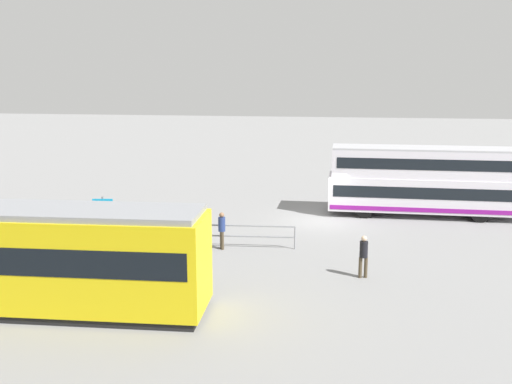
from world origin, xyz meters
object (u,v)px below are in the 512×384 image
Objects in this scene: double_decker_bus at (424,181)px; pedestrian_crossing at (364,254)px; info_sign at (103,212)px; pedestrian_near_railing at (222,228)px; tram_yellow at (0,256)px.

double_decker_bus reaches higher than pedestrian_crossing.
info_sign is (12.00, -2.94, 0.55)m from pedestrian_crossing.
double_decker_bus reaches higher than pedestrian_near_railing.
double_decker_bus reaches higher than tram_yellow.
pedestrian_near_railing is at bearing 179.74° from info_sign.
pedestrian_near_railing is 5.72m from info_sign.
tram_yellow is at bearing 22.22° from pedestrian_crossing.
info_sign is (15.53, 8.07, -0.46)m from double_decker_bus.
info_sign is at bearing -0.26° from pedestrian_near_railing.
double_decker_bus is at bearing -107.75° from pedestrian_crossing.
double_decker_bus reaches higher than info_sign.
pedestrian_near_railing is (-5.93, -7.92, -0.85)m from tram_yellow.
double_decker_bus is 0.74× the size of tram_yellow.
tram_yellow is 6.27× the size of info_sign.
pedestrian_crossing is 12.37m from info_sign.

